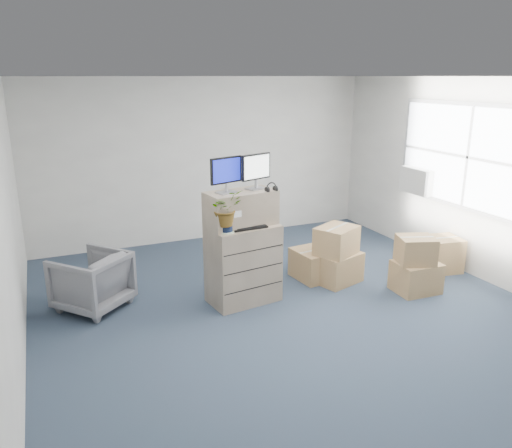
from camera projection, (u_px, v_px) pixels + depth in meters
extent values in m
plane|color=#212D3C|center=(299.00, 320.00, 5.97)|extent=(7.00, 7.00, 0.00)
cube|color=#B5B2AC|center=(205.00, 160.00, 8.65)|extent=(6.00, 0.02, 2.80)
cube|color=#B5B2AC|center=(499.00, 184.00, 6.73)|extent=(0.02, 7.00, 2.80)
cube|color=gray|center=(470.00, 157.00, 7.06)|extent=(0.06, 2.72, 1.52)
cube|color=white|center=(468.00, 157.00, 7.05)|extent=(0.01, 2.60, 1.40)
cube|color=silver|center=(418.00, 181.00, 7.96)|extent=(0.24, 0.60, 0.40)
cube|color=gray|center=(243.00, 264.00, 6.35)|extent=(0.93, 0.64, 1.01)
cube|color=gray|center=(241.00, 208.00, 6.18)|extent=(0.92, 0.55, 0.43)
cube|color=#99999E|center=(226.00, 192.00, 6.03)|extent=(0.27, 0.23, 0.02)
cylinder|color=#99999E|center=(226.00, 187.00, 6.01)|extent=(0.04, 0.04, 0.11)
cube|color=black|center=(226.00, 170.00, 5.95)|extent=(0.43, 0.16, 0.32)
cube|color=navy|center=(227.00, 170.00, 5.94)|extent=(0.39, 0.12, 0.27)
cube|color=#99999E|center=(256.00, 188.00, 6.24)|extent=(0.28, 0.24, 0.02)
cylinder|color=#99999E|center=(256.00, 184.00, 6.22)|extent=(0.04, 0.04, 0.11)
cube|color=black|center=(256.00, 167.00, 6.16)|extent=(0.44, 0.17, 0.32)
cube|color=white|center=(257.00, 167.00, 6.15)|extent=(0.39, 0.14, 0.28)
torus|color=black|center=(271.00, 188.00, 6.12)|extent=(0.15, 0.04, 0.14)
cube|color=black|center=(249.00, 227.00, 6.11)|extent=(0.45, 0.20, 0.02)
ellipsoid|color=silver|center=(271.00, 222.00, 6.31)|extent=(0.10, 0.07, 0.04)
cylinder|color=gray|center=(249.00, 214.00, 6.23)|extent=(0.07, 0.07, 0.26)
cube|color=silver|center=(234.00, 225.00, 6.22)|extent=(0.06, 0.05, 0.02)
cube|color=black|center=(234.00, 220.00, 6.20)|extent=(0.05, 0.03, 0.10)
cube|color=black|center=(265.00, 217.00, 6.46)|extent=(0.26, 0.22, 0.06)
cube|color=#418EDF|center=(259.00, 212.00, 6.44)|extent=(0.24, 0.17, 0.08)
cylinder|color=#B0CCA4|center=(226.00, 232.00, 5.96)|extent=(0.20, 0.20, 0.02)
cylinder|color=black|center=(226.00, 226.00, 5.94)|extent=(0.17, 0.17, 0.13)
imported|color=#235518|center=(225.00, 212.00, 5.89)|extent=(0.50, 0.52, 0.34)
imported|color=slate|center=(92.00, 278.00, 6.18)|extent=(1.05, 1.04, 0.79)
cube|color=#966948|center=(338.00, 267.00, 7.03)|extent=(0.73, 0.63, 0.42)
cube|color=#966948|center=(416.00, 277.00, 6.71)|extent=(0.59, 0.49, 0.41)
cube|color=#966948|center=(317.00, 263.00, 7.19)|extent=(0.68, 0.64, 0.42)
cube|color=#966948|center=(336.00, 240.00, 6.90)|extent=(0.70, 0.65, 0.39)
cube|color=#966948|center=(416.00, 250.00, 6.60)|extent=(0.57, 0.54, 0.36)
cube|color=#966948|center=(435.00, 255.00, 7.41)|extent=(0.78, 0.58, 0.51)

